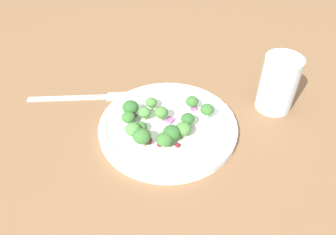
% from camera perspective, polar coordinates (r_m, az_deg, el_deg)
% --- Properties ---
extents(ground_plane, '(1.80, 1.80, 0.02)m').
position_cam_1_polar(ground_plane, '(0.60, 0.22, -0.63)').
color(ground_plane, brown).
extents(plate, '(0.24, 0.24, 0.02)m').
position_cam_1_polar(plate, '(0.56, 0.00, -1.38)').
color(plate, white).
rests_on(plate, ground_plane).
extents(dressing_pool, '(0.14, 0.14, 0.00)m').
position_cam_1_polar(dressing_pool, '(0.56, 0.00, -1.06)').
color(dressing_pool, white).
rests_on(dressing_pool, plate).
extents(broccoli_floret_0, '(0.03, 0.03, 0.03)m').
position_cam_1_polar(broccoli_floret_0, '(0.52, 0.64, -2.66)').
color(broccoli_floret_0, '#9EC684').
rests_on(broccoli_floret_0, plate).
extents(broccoli_floret_1, '(0.02, 0.02, 0.02)m').
position_cam_1_polar(broccoli_floret_1, '(0.56, -4.07, 0.85)').
color(broccoli_floret_1, '#9EC684').
rests_on(broccoli_floret_1, plate).
extents(broccoli_floret_2, '(0.03, 0.03, 0.03)m').
position_cam_1_polar(broccoli_floret_2, '(0.53, 2.68, -1.94)').
color(broccoli_floret_2, '#9EC684').
rests_on(broccoli_floret_2, plate).
extents(broccoli_floret_3, '(0.02, 0.02, 0.02)m').
position_cam_1_polar(broccoli_floret_3, '(0.55, -6.84, 0.00)').
color(broccoli_floret_3, '#9EC684').
rests_on(broccoli_floret_3, plate).
extents(broccoli_floret_4, '(0.03, 0.03, 0.03)m').
position_cam_1_polar(broccoli_floret_4, '(0.51, -0.60, -3.84)').
color(broccoli_floret_4, '#8EB77A').
rests_on(broccoli_floret_4, plate).
extents(broccoli_floret_5, '(0.02, 0.02, 0.02)m').
position_cam_1_polar(broccoli_floret_5, '(0.55, 3.44, -0.27)').
color(broccoli_floret_5, '#9EC684').
rests_on(broccoli_floret_5, plate).
extents(broccoli_floret_6, '(0.02, 0.02, 0.02)m').
position_cam_1_polar(broccoli_floret_6, '(0.58, -2.92, 2.60)').
color(broccoli_floret_6, '#ADD18E').
rests_on(broccoli_floret_6, plate).
extents(broccoli_floret_7, '(0.03, 0.03, 0.03)m').
position_cam_1_polar(broccoli_floret_7, '(0.51, -4.55, -3.31)').
color(broccoli_floret_7, '#ADD18E').
rests_on(broccoli_floret_7, plate).
extents(broccoli_floret_8, '(0.02, 0.02, 0.02)m').
position_cam_1_polar(broccoli_floret_8, '(0.55, -1.19, 0.85)').
color(broccoli_floret_8, '#8EB77A').
rests_on(broccoli_floret_8, plate).
extents(broccoli_floret_9, '(0.03, 0.03, 0.03)m').
position_cam_1_polar(broccoli_floret_9, '(0.53, -5.95, -2.16)').
color(broccoli_floret_9, '#8EB77A').
rests_on(broccoli_floret_9, plate).
extents(broccoli_floret_10, '(0.02, 0.02, 0.02)m').
position_cam_1_polar(broccoli_floret_10, '(0.58, 4.16, 2.75)').
color(broccoli_floret_10, '#9EC684').
rests_on(broccoli_floret_10, plate).
extents(broccoli_floret_11, '(0.02, 0.02, 0.02)m').
position_cam_1_polar(broccoli_floret_11, '(0.56, 6.77, 1.36)').
color(broccoli_floret_11, '#ADD18E').
rests_on(broccoli_floret_11, plate).
extents(broccoli_floret_12, '(0.03, 0.03, 0.03)m').
position_cam_1_polar(broccoli_floret_12, '(0.57, -6.49, 1.73)').
color(broccoli_floret_12, '#9EC684').
rests_on(broccoli_floret_12, plate).
extents(broccoli_floret_13, '(0.02, 0.02, 0.02)m').
position_cam_1_polar(broccoli_floret_13, '(0.54, -4.67, -1.66)').
color(broccoli_floret_13, '#8EB77A').
rests_on(broccoli_floret_13, plate).
extents(cranberry_0, '(0.01, 0.01, 0.01)m').
position_cam_1_polar(cranberry_0, '(0.52, -1.51, -4.68)').
color(cranberry_0, maroon).
rests_on(cranberry_0, plate).
extents(cranberry_1, '(0.01, 0.01, 0.01)m').
position_cam_1_polar(cranberry_1, '(0.52, 1.67, -4.82)').
color(cranberry_1, maroon).
rests_on(cranberry_1, plate).
extents(cranberry_2, '(0.01, 0.01, 0.01)m').
position_cam_1_polar(cranberry_2, '(0.52, -3.24, -3.90)').
color(cranberry_2, maroon).
rests_on(cranberry_2, plate).
extents(cranberry_3, '(0.01, 0.01, 0.01)m').
position_cam_1_polar(cranberry_3, '(0.53, -4.56, -4.04)').
color(cranberry_3, '#4C0A14').
rests_on(cranberry_3, plate).
extents(onion_bit_0, '(0.02, 0.02, 0.00)m').
position_cam_1_polar(onion_bit_0, '(0.56, 0.32, -0.45)').
color(onion_bit_0, '#A35B93').
rests_on(onion_bit_0, plate).
extents(onion_bit_1, '(0.01, 0.01, 0.00)m').
position_cam_1_polar(onion_bit_1, '(0.57, -5.86, 0.42)').
color(onion_bit_1, '#843D75').
rests_on(onion_bit_1, plate).
extents(onion_bit_2, '(0.02, 0.02, 0.00)m').
position_cam_1_polar(onion_bit_2, '(0.56, -6.81, -0.34)').
color(onion_bit_2, '#A35B93').
rests_on(onion_bit_2, plate).
extents(onion_bit_3, '(0.01, 0.01, 0.01)m').
position_cam_1_polar(onion_bit_3, '(0.58, 4.43, 1.63)').
color(onion_bit_3, '#A35B93').
rests_on(onion_bit_3, plate).
extents(fork, '(0.14, 0.15, 0.01)m').
position_cam_1_polar(fork, '(0.65, -14.36, 3.42)').
color(fork, silver).
rests_on(fork, ground_plane).
extents(water_glass, '(0.06, 0.06, 0.10)m').
position_cam_1_polar(water_glass, '(0.61, 18.50, 5.58)').
color(water_glass, silver).
rests_on(water_glass, ground_plane).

